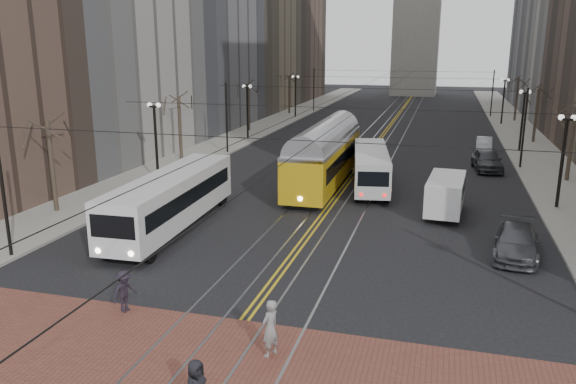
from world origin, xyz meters
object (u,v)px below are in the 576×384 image
Objects in this scene: transit_bus at (172,202)px; sedan_grey at (487,160)px; cargo_van at (445,196)px; pedestrian_d at (124,291)px; streetcar at (325,161)px; rear_bus at (371,169)px; sedan_parked at (516,242)px; pedestrian_b at (270,328)px; sedan_silver at (484,144)px.

transit_bus is 2.43× the size of sedan_grey.
pedestrian_d is at bearing -121.07° from cargo_van.
pedestrian_d is at bearing -75.56° from transit_bus.
streetcar is 14.34m from sedan_grey.
cargo_van is at bearing -56.13° from rear_bus.
rear_bus is at bearing 50.96° from transit_bus.
sedan_grey is (17.67, 20.57, -0.67)m from transit_bus.
pedestrian_b is (-8.71, -11.79, 0.27)m from sedan_parked.
sedan_parked is 3.01× the size of pedestrian_d.
transit_bus is 17.86m from sedan_parked.
sedan_grey is at bearing 81.11° from cargo_van.
cargo_van reaches higher than pedestrian_d.
cargo_van is 2.66× the size of pedestrian_b.
sedan_grey is (11.70, 8.24, -0.91)m from streetcar.
pedestrian_d is (-11.61, -16.42, -0.32)m from cargo_van.
sedan_silver is (8.66, 17.10, -0.68)m from rear_bus.
streetcar is at bearing 62.00° from transit_bus.
streetcar reaches higher than sedan_silver.
streetcar is 2.98× the size of sedan_grey.
rear_bus is (3.31, 0.04, -0.41)m from streetcar.
cargo_van is 14.13m from sedan_grey.
streetcar is 7.74× the size of pedestrian_b.
sedan_silver is 28.83m from sedan_parked.
cargo_van is (5.19, -5.57, -0.21)m from rear_bus.
rear_bus reaches higher than sedan_parked.
rear_bus is 2.12× the size of sedan_parked.
transit_bus is 1.18× the size of rear_bus.
transit_bus is 13.70m from streetcar.
transit_bus is 6.31× the size of pedestrian_b.
sedan_parked is (0.16, -19.93, -0.15)m from sedan_grey.
sedan_grey is at bearing 35.19° from rear_bus.
sedan_silver is (11.97, 17.14, -1.09)m from streetcar.
streetcar is 16.69m from sedan_parked.
streetcar reaches higher than rear_bus.
rear_bus reaches higher than pedestrian_b.
rear_bus is at bearing 137.20° from cargo_van.
sedan_silver is 0.84× the size of sedan_parked.
sedan_silver is at bearing 54.01° from rear_bus.
transit_bus is 2.98× the size of sedan_silver.
pedestrian_b is 1.19× the size of pedestrian_d.
sedan_grey is at bearing -88.60° from sedan_silver.
cargo_van is at bearing -16.66° from pedestrian_d.
rear_bus is 2.01× the size of cargo_van.
sedan_parked is 2.52× the size of pedestrian_b.
sedan_grey is 1.23× the size of sedan_silver.
cargo_van is (14.48, 6.81, -0.39)m from transit_bus.
pedestrian_b is (-8.81, -40.63, 0.31)m from sedan_silver.
cargo_van reaches higher than sedan_silver.
streetcar reaches higher than pedestrian_d.
cargo_van reaches higher than sedan_grey.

